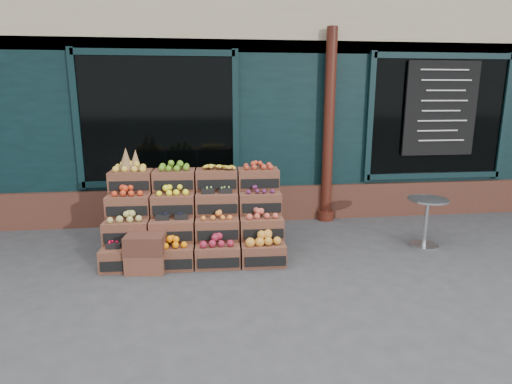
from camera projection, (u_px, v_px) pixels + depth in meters
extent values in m
plane|color=#39393B|center=(279.00, 270.00, 5.37)|extent=(60.00, 60.00, 0.00)
cube|color=black|center=(240.00, 83.00, 9.85)|extent=(12.00, 6.00, 4.80)
cube|color=black|center=(256.00, 134.00, 7.20)|extent=(12.00, 0.12, 3.00)
cube|color=#4A271D|center=(256.00, 203.00, 7.41)|extent=(12.00, 0.18, 0.60)
cube|color=black|center=(158.00, 120.00, 6.88)|extent=(2.40, 0.06, 2.00)
cube|color=black|center=(438.00, 117.00, 7.48)|extent=(2.40, 0.06, 2.00)
cylinder|color=#41170F|center=(329.00, 128.00, 7.14)|extent=(0.18, 0.18, 3.20)
cube|color=black|center=(441.00, 109.00, 7.37)|extent=(1.30, 0.04, 1.60)
cube|color=brown|center=(125.00, 258.00, 5.39)|extent=(0.58, 0.41, 0.28)
cube|color=black|center=(121.00, 266.00, 5.19)|extent=(0.52, 0.04, 0.13)
cube|color=#AD0522|center=(124.00, 246.00, 5.35)|extent=(0.46, 0.32, 0.04)
cube|color=brown|center=(172.00, 256.00, 5.44)|extent=(0.58, 0.41, 0.28)
cube|color=black|center=(170.00, 265.00, 5.24)|extent=(0.52, 0.04, 0.13)
cube|color=orange|center=(171.00, 242.00, 5.39)|extent=(0.46, 0.32, 0.10)
cube|color=brown|center=(218.00, 255.00, 5.49)|extent=(0.58, 0.41, 0.28)
cube|color=black|center=(218.00, 263.00, 5.29)|extent=(0.52, 0.04, 0.13)
cube|color=maroon|center=(217.00, 240.00, 5.44)|extent=(0.46, 0.32, 0.11)
cube|color=brown|center=(263.00, 253.00, 5.53)|extent=(0.58, 0.41, 0.28)
cube|color=black|center=(265.00, 262.00, 5.34)|extent=(0.52, 0.04, 0.13)
cube|color=orange|center=(263.00, 238.00, 5.49)|extent=(0.46, 0.32, 0.13)
cube|color=brown|center=(127.00, 231.00, 5.55)|extent=(0.58, 0.41, 0.28)
cube|color=black|center=(124.00, 238.00, 5.36)|extent=(0.52, 0.04, 0.13)
cube|color=tan|center=(126.00, 217.00, 5.51)|extent=(0.46, 0.32, 0.10)
cube|color=brown|center=(173.00, 229.00, 5.60)|extent=(0.58, 0.41, 0.28)
cube|color=black|center=(171.00, 237.00, 5.41)|extent=(0.52, 0.04, 0.13)
cube|color=black|center=(172.00, 218.00, 5.57)|extent=(0.46, 0.32, 0.03)
cube|color=brown|center=(217.00, 228.00, 5.65)|extent=(0.58, 0.41, 0.28)
cube|color=black|center=(217.00, 235.00, 5.46)|extent=(0.52, 0.04, 0.13)
cube|color=orange|center=(217.00, 215.00, 5.61)|extent=(0.46, 0.32, 0.08)
cube|color=brown|center=(261.00, 227.00, 5.70)|extent=(0.58, 0.41, 0.28)
cube|color=black|center=(263.00, 234.00, 5.51)|extent=(0.52, 0.04, 0.13)
cube|color=#C54D3C|center=(261.00, 214.00, 5.66)|extent=(0.46, 0.32, 0.09)
cube|color=brown|center=(129.00, 205.00, 5.72)|extent=(0.58, 0.41, 0.28)
cube|color=black|center=(126.00, 211.00, 5.53)|extent=(0.52, 0.04, 0.13)
cube|color=red|center=(128.00, 191.00, 5.68)|extent=(0.46, 0.32, 0.10)
cube|color=brown|center=(173.00, 204.00, 5.77)|extent=(0.58, 0.41, 0.28)
cube|color=black|center=(172.00, 210.00, 5.58)|extent=(0.52, 0.04, 0.13)
cube|color=#FDF420|center=(173.00, 191.00, 5.73)|extent=(0.46, 0.32, 0.09)
cube|color=brown|center=(217.00, 203.00, 5.82)|extent=(0.58, 0.41, 0.28)
cube|color=black|center=(217.00, 209.00, 5.62)|extent=(0.52, 0.04, 0.13)
cube|color=#8EC151|center=(217.00, 192.00, 5.78)|extent=(0.46, 0.32, 0.03)
cube|color=brown|center=(260.00, 202.00, 5.87)|extent=(0.58, 0.41, 0.28)
cube|color=black|center=(261.00, 208.00, 5.67)|extent=(0.52, 0.04, 0.13)
cube|color=#4D1A3E|center=(260.00, 190.00, 5.83)|extent=(0.46, 0.32, 0.07)
cube|color=brown|center=(131.00, 181.00, 5.89)|extent=(0.58, 0.41, 0.28)
cube|color=black|center=(128.00, 186.00, 5.69)|extent=(0.52, 0.04, 0.13)
cube|color=gold|center=(130.00, 167.00, 5.85)|extent=(0.46, 0.32, 0.10)
cube|color=brown|center=(174.00, 180.00, 5.94)|extent=(0.58, 0.41, 0.28)
cube|color=black|center=(173.00, 185.00, 5.74)|extent=(0.52, 0.04, 0.13)
cube|color=#5A931D|center=(174.00, 167.00, 5.90)|extent=(0.46, 0.32, 0.10)
cube|color=brown|center=(217.00, 179.00, 5.99)|extent=(0.58, 0.41, 0.28)
cube|color=black|center=(217.00, 184.00, 5.79)|extent=(0.52, 0.04, 0.13)
cube|color=yellow|center=(216.00, 166.00, 5.95)|extent=(0.46, 0.32, 0.09)
cube|color=brown|center=(258.00, 179.00, 6.04)|extent=(0.58, 0.41, 0.28)
cube|color=black|center=(260.00, 184.00, 5.84)|extent=(0.52, 0.04, 0.13)
cube|color=#AD3621|center=(258.00, 166.00, 6.00)|extent=(0.46, 0.32, 0.08)
cube|color=#4A271D|center=(196.00, 249.00, 5.69)|extent=(2.34, 0.49, 0.28)
cube|color=#4A271D|center=(196.00, 233.00, 5.89)|extent=(2.34, 0.49, 0.56)
cube|color=#4A271D|center=(197.00, 218.00, 6.09)|extent=(2.34, 0.49, 0.85)
cone|color=olive|center=(126.00, 159.00, 5.81)|extent=(0.20, 0.20, 0.33)
cone|color=olive|center=(135.00, 160.00, 5.88)|extent=(0.17, 0.17, 0.28)
cube|color=brown|center=(146.00, 262.00, 5.31)|extent=(0.51, 0.38, 0.24)
cube|color=#4A271D|center=(145.00, 244.00, 5.25)|extent=(0.51, 0.38, 0.24)
cylinder|color=silver|center=(424.00, 245.00, 6.20)|extent=(0.41, 0.41, 0.03)
cylinder|color=silver|center=(426.00, 223.00, 6.13)|extent=(0.06, 0.06, 0.68)
cylinder|color=silver|center=(428.00, 200.00, 6.05)|extent=(0.56, 0.56, 0.03)
imported|color=#164F1F|center=(178.00, 165.00, 7.70)|extent=(0.77, 0.66, 1.79)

